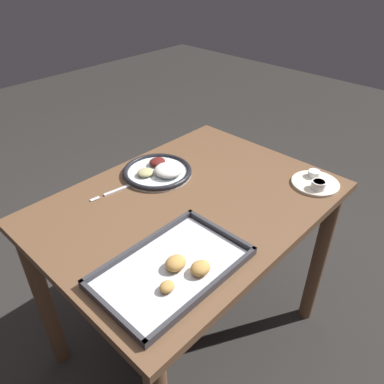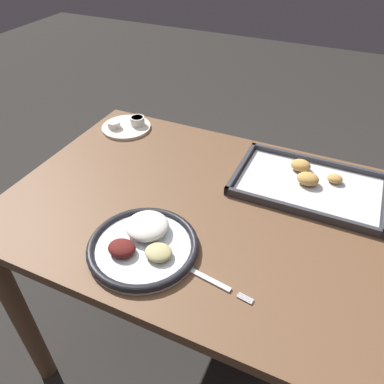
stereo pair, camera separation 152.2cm
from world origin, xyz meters
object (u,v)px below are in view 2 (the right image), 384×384
(baking_tray, at_px, (309,184))
(dinner_plate, at_px, (143,244))
(fork, at_px, (209,279))
(saucer_plate, at_px, (127,126))

(baking_tray, bearing_deg, dinner_plate, -127.57)
(fork, height_order, baking_tray, baking_tray)
(dinner_plate, relative_size, fork, 1.39)
(fork, bearing_deg, baking_tray, 81.28)
(dinner_plate, height_order, saucer_plate, dinner_plate)
(dinner_plate, distance_m, saucer_plate, 0.59)
(saucer_plate, bearing_deg, baking_tray, -6.19)
(saucer_plate, relative_size, baking_tray, 0.41)
(fork, bearing_deg, saucer_plate, 144.95)
(fork, distance_m, saucer_plate, 0.73)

